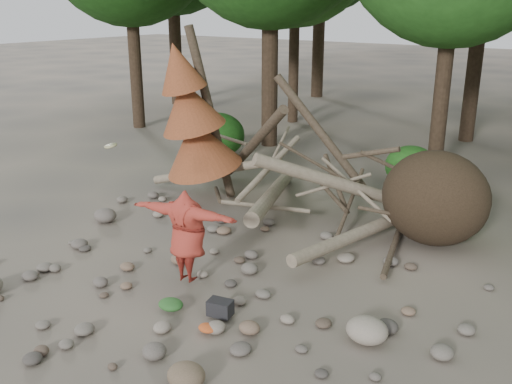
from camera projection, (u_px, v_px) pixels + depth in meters
The scene contains 12 objects.
ground at pixel (204, 288), 10.10m from camera, with size 120.00×120.00×0.00m, color #514C44.
deadfall_pile at pixel (407, 195), 11.98m from camera, with size 8.55×5.24×3.30m.
dead_conifer at pixel (193, 120), 13.74m from camera, with size 2.06×2.16×4.35m.
bush_left at pixel (217, 135), 18.45m from camera, with size 1.80×1.80×1.44m, color #1B4D14.
bush_mid at pixel (411, 166), 15.53m from camera, with size 1.40×1.40×1.12m, color #25611C.
frisbee_thrower at pixel (187, 236), 9.98m from camera, with size 3.07×0.87×2.24m.
backpack at pixel (220, 311), 9.10m from camera, with size 0.39×0.26×0.26m, color black.
cloth_green at pixel (171, 307), 9.31m from camera, with size 0.44×0.36×0.16m, color #285C24.
cloth_orange at pixel (207, 331), 8.69m from camera, with size 0.30×0.24×0.11m, color #C04E20.
boulder_front_right at pixel (186, 375), 7.48m from camera, with size 0.53×0.48×0.32m, color brown.
boulder_mid_right at pixel (367, 330), 8.45m from camera, with size 0.64×0.57×0.38m, color gray.
boulder_mid_left at pixel (105, 215), 13.08m from camera, with size 0.54×0.48×0.32m, color #655C55.
Camera 1 is at (5.96, -6.85, 4.82)m, focal length 40.00 mm.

